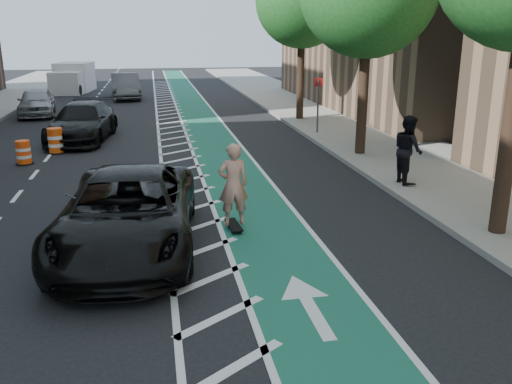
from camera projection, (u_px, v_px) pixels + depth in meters
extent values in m
plane|color=black|center=(130.00, 256.00, 10.97)|extent=(120.00, 120.00, 0.00)
cube|color=#1A5C44|center=(218.00, 149.00, 20.92)|extent=(2.00, 90.00, 0.01)
cube|color=silver|center=(179.00, 151.00, 20.66)|extent=(1.40, 90.00, 0.01)
cube|color=gray|center=(376.00, 141.00, 22.07)|extent=(5.00, 90.00, 0.15)
cube|color=gray|center=(318.00, 143.00, 21.63)|extent=(0.12, 90.00, 0.16)
cylinder|color=#382619|center=(495.00, 135.00, 11.76)|extent=(0.36, 0.36, 4.40)
cylinder|color=#382619|center=(360.00, 95.00, 19.29)|extent=(0.36, 0.36, 4.40)
cylinder|color=#382619|center=(301.00, 77.00, 26.83)|extent=(0.36, 0.36, 4.40)
sphere|color=#1A4E1C|center=(302.00, 0.00, 25.81)|extent=(4.20, 4.20, 4.20)
cylinder|color=#4C4C4C|center=(318.00, 108.00, 23.29)|extent=(0.08, 0.08, 2.40)
cube|color=red|center=(319.00, 82.00, 22.98)|extent=(0.35, 0.02, 0.35)
cube|color=black|center=(234.00, 225.00, 12.42)|extent=(0.32, 0.91, 0.03)
cylinder|color=black|center=(227.00, 224.00, 12.69)|extent=(0.04, 0.07, 0.07)
cylinder|color=black|center=(235.00, 223.00, 12.74)|extent=(0.04, 0.07, 0.07)
cylinder|color=black|center=(233.00, 232.00, 12.14)|extent=(0.04, 0.07, 0.07)
cylinder|color=black|center=(241.00, 232.00, 12.19)|extent=(0.04, 0.07, 0.07)
imported|color=tan|center=(233.00, 185.00, 12.15)|extent=(0.72, 0.50, 1.89)
imported|color=black|center=(128.00, 212.00, 11.08)|extent=(3.15, 5.99, 1.61)
imported|color=black|center=(82.00, 122.00, 22.40)|extent=(2.82, 5.55, 1.54)
imported|color=#95969A|center=(37.00, 102.00, 29.03)|extent=(2.22, 4.55, 1.49)
imported|color=#555559|center=(125.00, 86.00, 36.60)|extent=(2.25, 5.25, 1.68)
imported|color=black|center=(408.00, 150.00, 15.45)|extent=(0.75, 0.96, 1.96)
cube|color=white|center=(75.00, 77.00, 41.19)|extent=(2.76, 3.69, 2.14)
cube|color=white|center=(66.00, 83.00, 38.81)|extent=(2.34, 1.97, 1.61)
cylinder|color=black|center=(51.00, 90.00, 38.46)|extent=(0.36, 0.78, 0.75)
cylinder|color=black|center=(79.00, 90.00, 38.58)|extent=(0.36, 0.78, 0.75)
cylinder|color=black|center=(66.00, 85.00, 42.15)|extent=(0.36, 0.78, 0.75)
cylinder|color=black|center=(91.00, 85.00, 42.26)|extent=(0.36, 0.78, 0.75)
cylinder|color=#FF480D|center=(24.00, 152.00, 18.45)|extent=(0.47, 0.47, 0.81)
cylinder|color=silver|center=(24.00, 156.00, 18.49)|extent=(0.48, 0.48, 0.11)
cylinder|color=silver|center=(23.00, 149.00, 18.41)|extent=(0.48, 0.48, 0.11)
cylinder|color=black|center=(25.00, 164.00, 18.56)|extent=(0.60, 0.60, 0.04)
cylinder|color=#E74B0C|center=(56.00, 141.00, 20.12)|extent=(0.54, 0.54, 0.94)
cylinder|color=silver|center=(56.00, 145.00, 20.17)|extent=(0.55, 0.55, 0.13)
cylinder|color=silver|center=(55.00, 137.00, 20.08)|extent=(0.55, 0.55, 0.13)
cylinder|color=black|center=(57.00, 152.00, 20.25)|extent=(0.69, 0.69, 0.04)
cylinder|color=#E65B0C|center=(91.00, 115.00, 26.83)|extent=(0.46, 0.46, 0.80)
cylinder|color=silver|center=(92.00, 118.00, 26.87)|extent=(0.47, 0.47, 0.11)
cylinder|color=silver|center=(91.00, 113.00, 26.80)|extent=(0.47, 0.47, 0.11)
cylinder|color=black|center=(92.00, 123.00, 26.94)|extent=(0.59, 0.59, 0.04)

